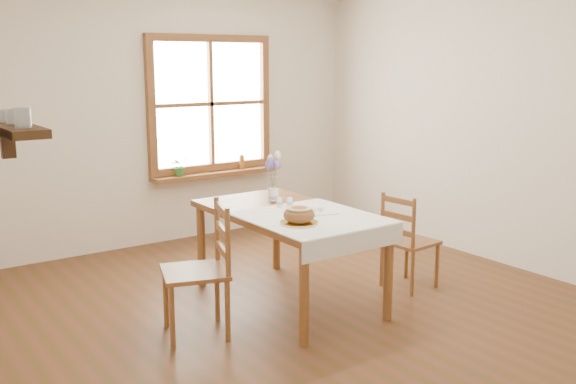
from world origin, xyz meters
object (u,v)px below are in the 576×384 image
bread_plate (299,223)px  dining_table (288,221)px  chair_right (410,240)px  chair_left (195,270)px  flower_vase (273,196)px

bread_plate → dining_table: bearing=64.8°
dining_table → chair_right: 1.12m
chair_left → chair_right: bearing=102.8°
chair_left → bread_plate: 0.81m
chair_right → chair_left: bearing=79.4°
chair_right → flower_vase: flower_vase is taller
chair_left → dining_table: bearing=117.4°
chair_left → bread_plate: bearing=87.3°
chair_left → flower_vase: chair_left is taller
dining_table → chair_right: chair_right is taller
chair_right → flower_vase: size_ratio=8.11×
dining_table → chair_left: (-0.90, -0.15, -0.19)m
chair_left → flower_vase: size_ratio=9.28×
dining_table → chair_left: 0.93m
dining_table → chair_left: size_ratio=1.69×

